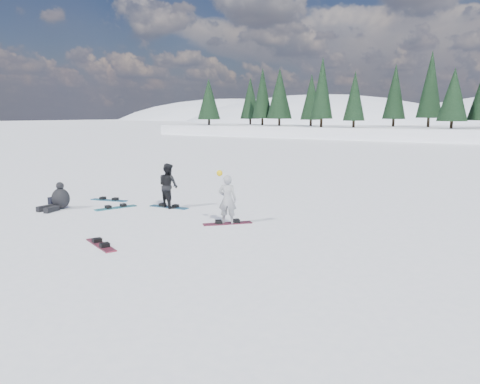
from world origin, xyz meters
name	(u,v)px	position (x,y,z in m)	size (l,w,h in m)	color
ground	(196,232)	(0.00, 0.00, 0.00)	(420.00, 420.00, 0.00)	white
alpine_backdrop	(479,160)	(-11.72, 189.17, -13.97)	(412.50, 227.00, 53.20)	white
snowboarder_woman	(227,199)	(0.23, 1.26, 0.77)	(0.65, 0.56, 1.65)	#96969A
snowboarder_man	(168,186)	(-2.96, 2.21, 0.80)	(0.77, 0.60, 1.59)	black
seated_rider	(59,199)	(-6.01, -0.08, 0.37)	(0.76, 1.18, 0.95)	black
gear_bag	(54,202)	(-6.71, 0.18, 0.15)	(0.45, 0.30, 0.30)	black
snowboard_woman	(228,223)	(0.23, 1.26, 0.01)	(1.50, 0.28, 0.03)	maroon
snowboard_man	(169,207)	(-2.96, 2.21, 0.01)	(1.50, 0.28, 0.03)	#175B82
snowboard_loose_c	(109,200)	(-5.81, 1.98, 0.01)	(1.50, 0.28, 0.03)	#1C6F9A
snowboard_loose_b	(101,245)	(-1.14, -2.45, 0.01)	(1.50, 0.28, 0.03)	maroon
snowboard_loose_a	(116,208)	(-4.46, 1.09, 0.01)	(1.50, 0.28, 0.03)	teal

